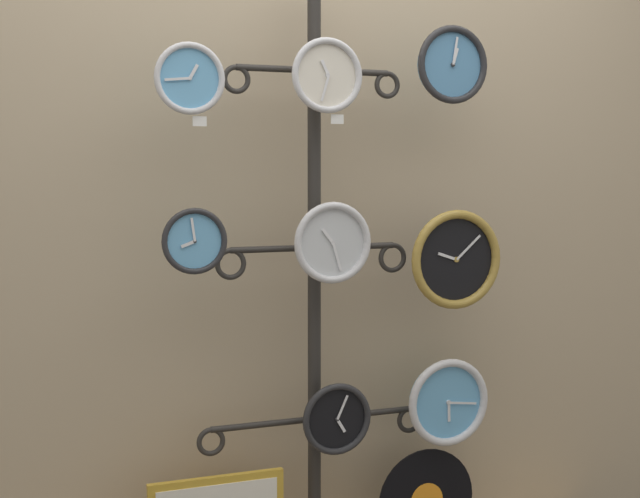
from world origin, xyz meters
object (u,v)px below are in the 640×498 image
clock_middle_left (194,241)px  clock_bottom_center (336,419)px  clock_middle_right (456,259)px  clock_top_right (452,65)px  clock_top_center (327,76)px  display_stand (314,382)px  clock_middle_center (332,243)px  clock_top_left (189,79)px  clock_bottom_right (448,402)px

clock_middle_left → clock_bottom_center: bearing=-0.6°
clock_middle_right → clock_bottom_center: 0.63m
clock_top_right → clock_bottom_center: clock_top_right is taller
clock_top_center → clock_top_right: (0.43, 0.02, 0.05)m
clock_top_center → clock_middle_left: (-0.40, 0.01, -0.48)m
display_stand → clock_middle_center: (0.02, -0.11, 0.45)m
clock_top_left → clock_top_center: size_ratio=0.91×
clock_top_left → clock_bottom_center: bearing=0.2°
display_stand → clock_top_left: display_stand is taller
clock_top_right → display_stand: bearing=168.5°
display_stand → clock_bottom_right: display_stand is taller
clock_top_left → clock_middle_center: bearing=-1.2°
clock_middle_left → clock_middle_center: size_ratio=0.77×
clock_top_center → clock_middle_center: size_ratio=0.90×
clock_middle_left → clock_bottom_center: (0.44, -0.00, -0.56)m
display_stand → clock_middle_right: display_stand is taller
clock_bottom_center → clock_bottom_right: (0.40, 0.01, 0.01)m
clock_bottom_right → clock_bottom_center: bearing=-178.3°
clock_middle_left → clock_bottom_right: (0.83, 0.01, -0.55)m
clock_middle_left → clock_middle_right: 0.85m
clock_top_center → clock_middle_right: 0.72m
clock_top_center → clock_bottom_center: size_ratio=0.99×
clock_top_center → clock_bottom_right: (0.43, 0.02, -1.03)m
clock_top_center → clock_top_right: clock_top_right is taller
clock_top_center → clock_middle_left: bearing=178.4°
clock_bottom_right → clock_top_left: bearing=-179.1°
clock_top_right → clock_middle_center: (-0.41, -0.02, -0.55)m
clock_top_right → clock_bottom_right: clock_top_right is taller
clock_top_left → clock_top_center: bearing=-0.7°
display_stand → clock_bottom_right: size_ratio=6.64×
clock_top_center → clock_middle_center: clock_top_center is taller
clock_top_right → clock_middle_center: 0.68m
clock_top_right → clock_bottom_center: bearing=-178.5°
display_stand → clock_middle_left: 0.62m
clock_top_right → clock_bottom_right: size_ratio=0.85×
clock_top_left → clock_bottom_right: clock_top_left is taller
clock_middle_center → clock_middle_right: 0.44m
clock_top_center → clock_top_left: bearing=179.3°
clock_bottom_center → clock_bottom_right: 0.40m
display_stand → clock_top_right: size_ratio=7.82×
clock_middle_center → clock_middle_right: clock_middle_center is taller
clock_top_right → clock_top_left: bearing=-179.2°
clock_top_left → clock_middle_right: (0.86, 0.00, -0.54)m
clock_bottom_center → clock_bottom_right: clock_bottom_right is taller
display_stand → clock_bottom_center: display_stand is taller
display_stand → clock_bottom_center: size_ratio=8.52×
clock_middle_center → clock_middle_right: (0.43, 0.01, -0.07)m
clock_middle_right → clock_top_right: bearing=157.3°
clock_top_left → clock_middle_right: size_ratio=0.64×
clock_top_left → clock_middle_left: 0.46m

